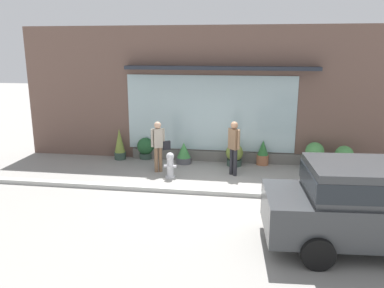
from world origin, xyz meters
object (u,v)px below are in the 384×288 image
object	(u,v)px
pedestrian_passerby	(234,144)
potted_plant_near_hydrant	(120,145)
fire_hydrant	(170,165)
potted_plant_by_entrance	(344,157)
potted_plant_low_front	(314,154)
potted_plant_window_center	(184,153)
potted_plant_window_right	(234,155)
pedestrian_with_handbag	(159,143)
potted_plant_window_left	(263,153)
parked_car_dark_gray	(381,203)
potted_plant_trailing_edge	(146,148)

from	to	relation	value
pedestrian_passerby	potted_plant_near_hydrant	world-z (taller)	pedestrian_passerby
fire_hydrant	potted_plant_by_entrance	distance (m)	5.61
potted_plant_low_front	potted_plant_window_center	bearing A→B (deg)	-179.05
potted_plant_near_hydrant	potted_plant_window_right	distance (m)	4.08
pedestrian_passerby	pedestrian_with_handbag	bearing A→B (deg)	45.30
potted_plant_window_left	potted_plant_window_center	size ratio (longest dim) A/B	1.16
parked_car_dark_gray	potted_plant_low_front	xyz separation A→B (m)	(-0.44, 5.25, -0.48)
potted_plant_by_entrance	potted_plant_window_right	distance (m)	3.52
potted_plant_by_entrance	potted_plant_window_center	bearing A→B (deg)	179.81
parked_car_dark_gray	potted_plant_low_front	distance (m)	5.29
potted_plant_window_left	potted_plant_low_front	bearing A→B (deg)	-6.14
pedestrian_with_handbag	potted_plant_low_front	distance (m)	5.10
pedestrian_passerby	potted_plant_window_center	distance (m)	2.13
potted_plant_by_entrance	potted_plant_near_hydrant	world-z (taller)	potted_plant_near_hydrant
pedestrian_passerby	potted_plant_window_center	bearing A→B (deg)	14.23
fire_hydrant	potted_plant_by_entrance	size ratio (longest dim) A/B	0.98
potted_plant_by_entrance	potted_plant_window_right	xyz separation A→B (m)	(-3.52, 0.01, -0.08)
fire_hydrant	potted_plant_near_hydrant	bearing A→B (deg)	141.58
potted_plant_by_entrance	potted_plant_trailing_edge	world-z (taller)	potted_plant_by_entrance
potted_plant_window_left	potted_plant_window_right	xyz separation A→B (m)	(-0.95, -0.26, -0.02)
fire_hydrant	potted_plant_window_right	distance (m)	2.45
pedestrian_passerby	potted_plant_window_left	distance (m)	1.69
potted_plant_window_center	potted_plant_low_front	bearing A→B (deg)	0.95
potted_plant_window_left	fire_hydrant	bearing A→B (deg)	-146.87
potted_plant_by_entrance	potted_plant_window_center	distance (m)	5.25
fire_hydrant	pedestrian_passerby	size ratio (longest dim) A/B	0.47
pedestrian_with_handbag	potted_plant_window_right	xyz separation A→B (m)	(2.35, 1.04, -0.56)
potted_plant_near_hydrant	potted_plant_window_right	world-z (taller)	potted_plant_near_hydrant
potted_plant_by_entrance	potted_plant_window_right	world-z (taller)	potted_plant_by_entrance
potted_plant_window_left	potted_plant_near_hydrant	bearing A→B (deg)	-178.92
potted_plant_window_left	potted_plant_window_center	bearing A→B (deg)	-174.64
parked_car_dark_gray	potted_plant_window_center	xyz separation A→B (m)	(-4.78, 5.18, -0.62)
fire_hydrant	potted_plant_window_left	world-z (taller)	potted_plant_window_left
pedestrian_passerby	potted_plant_trailing_edge	xyz separation A→B (m)	(-3.19, 1.38, -0.60)
potted_plant_near_hydrant	potted_plant_window_center	size ratio (longest dim) A/B	1.51
potted_plant_window_center	fire_hydrant	bearing A→B (deg)	-95.08
pedestrian_passerby	potted_plant_window_right	bearing A→B (deg)	-44.52
potted_plant_near_hydrant	potted_plant_window_left	world-z (taller)	potted_plant_near_hydrant
potted_plant_near_hydrant	potted_plant_window_center	bearing A→B (deg)	-3.83
potted_plant_trailing_edge	potted_plant_window_center	distance (m)	1.49
fire_hydrant	pedestrian_with_handbag	world-z (taller)	pedestrian_with_handbag
pedestrian_with_handbag	pedestrian_passerby	world-z (taller)	pedestrian_passerby
potted_plant_window_left	potted_plant_window_right	world-z (taller)	potted_plant_window_left
potted_plant_near_hydrant	potted_plant_low_front	world-z (taller)	potted_plant_near_hydrant
potted_plant_by_entrance	potted_plant_window_left	size ratio (longest dim) A/B	0.97
parked_car_dark_gray	potted_plant_near_hydrant	bearing A→B (deg)	139.21
parked_car_dark_gray	potted_plant_window_center	size ratio (longest dim) A/B	6.43
pedestrian_with_handbag	potted_plant_low_front	xyz separation A→B (m)	(4.96, 1.12, -0.45)
potted_plant_trailing_edge	potted_plant_near_hydrant	xyz separation A→B (m)	(-0.89, -0.20, 0.13)
potted_plant_near_hydrant	potted_plant_window_left	size ratio (longest dim) A/B	1.30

